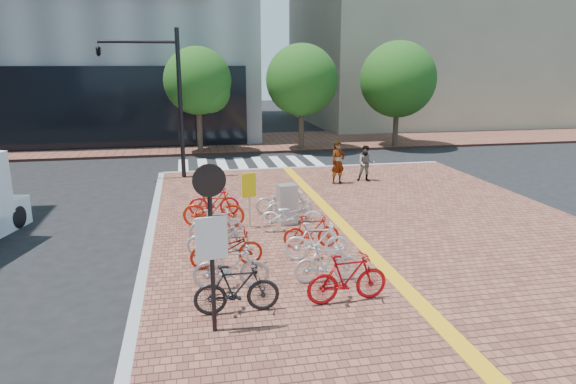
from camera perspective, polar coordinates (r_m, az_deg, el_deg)
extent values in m
plane|color=black|center=(13.73, 1.26, -8.06)|extent=(120.00, 120.00, 0.00)
cube|color=brown|center=(10.69, 24.21, -15.81)|extent=(14.00, 34.00, 0.15)
cube|color=#E8A214|center=(10.15, 19.45, -16.50)|extent=(0.40, 34.00, 0.01)
cube|color=gray|center=(25.59, 2.00, 2.65)|extent=(14.00, 0.25, 0.15)
cube|color=brown|center=(33.90, -6.49, 5.43)|extent=(70.00, 8.00, 0.15)
cube|color=gray|center=(49.16, 14.49, 18.22)|extent=(20.00, 18.00, 18.00)
cube|color=silver|center=(26.90, -11.56, 2.79)|extent=(0.50, 4.00, 0.01)
cube|color=silver|center=(26.91, -9.43, 2.89)|extent=(0.50, 4.00, 0.01)
cube|color=silver|center=(26.96, -7.30, 2.99)|extent=(0.50, 4.00, 0.01)
cube|color=silver|center=(27.04, -5.19, 3.08)|extent=(0.50, 4.00, 0.01)
cube|color=silver|center=(27.16, -3.09, 3.17)|extent=(0.50, 4.00, 0.01)
cube|color=silver|center=(27.32, -1.01, 3.25)|extent=(0.50, 4.00, 0.01)
cube|color=silver|center=(27.51, 1.04, 3.33)|extent=(0.50, 4.00, 0.01)
cube|color=silver|center=(27.74, 3.06, 3.40)|extent=(0.50, 4.00, 0.01)
cylinder|color=#38281E|center=(30.14, -9.79, 6.86)|extent=(0.32, 0.32, 2.60)
sphere|color=#194714|center=(29.92, -10.02, 12.09)|extent=(3.80, 3.80, 3.80)
sphere|color=#194714|center=(29.67, -8.77, 10.96)|extent=(2.40, 2.40, 2.40)
cylinder|color=#38281E|center=(30.88, 1.49, 7.23)|extent=(0.32, 0.32, 2.60)
sphere|color=#194714|center=(30.67, 1.52, 12.34)|extent=(4.20, 4.20, 4.20)
sphere|color=#194714|center=(30.54, 2.76, 11.19)|extent=(2.40, 2.40, 2.40)
cylinder|color=#38281E|center=(32.73, 11.87, 7.33)|extent=(0.32, 0.32, 2.60)
sphere|color=#194714|center=(32.53, 12.12, 12.14)|extent=(4.60, 4.60, 4.60)
sphere|color=#194714|center=(32.52, 13.27, 11.02)|extent=(2.40, 2.40, 2.40)
imported|color=black|center=(10.78, -5.71, -10.65)|extent=(1.78, 0.50, 1.07)
imported|color=#AAAAAF|center=(11.86, -6.38, -8.32)|extent=(1.79, 0.68, 1.05)
imported|color=#A61D0B|center=(13.12, -6.85, -6.26)|extent=(1.90, 0.79, 0.97)
imported|color=#A8A9AD|center=(14.10, -7.79, -4.99)|extent=(1.77, 0.83, 0.90)
imported|color=#BBBBC0|center=(15.12, -8.04, -3.56)|extent=(1.62, 0.64, 0.95)
imported|color=red|center=(16.23, -8.27, -1.92)|extent=(2.01, 0.92, 1.17)
imported|color=red|center=(17.44, -8.24, -1.05)|extent=(1.72, 0.65, 1.01)
imported|color=#A40B12|center=(11.25, 6.62, -9.47)|extent=(1.87, 0.66, 1.10)
imported|color=silver|center=(12.21, 4.34, -7.83)|extent=(1.60, 0.48, 0.96)
imported|color=white|center=(13.45, 3.24, -5.51)|extent=(1.79, 0.78, 1.04)
imported|color=red|center=(14.34, 2.63, -4.40)|extent=(1.61, 0.54, 0.96)
imported|color=white|center=(15.65, 0.38, -2.64)|extent=(2.05, 0.99, 1.03)
imported|color=silver|center=(16.71, 0.19, -1.53)|extent=(1.79, 0.83, 1.04)
imported|color=#AFB0B4|center=(17.57, -0.82, -0.96)|extent=(1.72, 0.61, 0.90)
imported|color=gray|center=(21.95, 5.57, 3.28)|extent=(0.78, 0.64, 1.83)
imported|color=#484C5B|center=(22.60, 8.66, 3.16)|extent=(0.89, 0.77, 1.56)
cube|color=#A8A8AC|center=(16.40, -0.10, -1.37)|extent=(0.65, 0.52, 1.29)
cylinder|color=#B7B7BC|center=(16.04, -4.31, -1.01)|extent=(0.08, 0.08, 1.70)
cube|color=yellow|center=(15.87, -4.32, 0.76)|extent=(0.46, 0.20, 0.76)
cylinder|color=black|center=(9.72, -8.47, -6.51)|extent=(0.10, 0.10, 3.28)
cylinder|color=black|center=(9.27, -8.75, 1.27)|extent=(0.61, 0.13, 0.61)
cube|color=silver|center=(9.57, -8.51, -5.12)|extent=(0.60, 0.13, 0.82)
cylinder|color=black|center=(23.35, -11.87, 9.48)|extent=(0.19, 0.19, 6.49)
cylinder|color=black|center=(23.37, -16.34, 15.73)|extent=(3.24, 0.13, 0.13)
imported|color=black|center=(23.54, -20.34, 14.62)|extent=(0.29, 1.34, 0.54)
cylinder|color=black|center=(18.70, -27.93, -2.49)|extent=(0.42, 0.76, 0.73)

